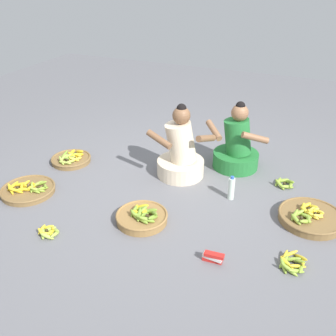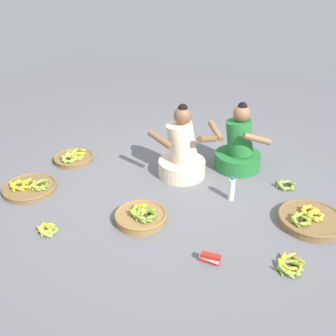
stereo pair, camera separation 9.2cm
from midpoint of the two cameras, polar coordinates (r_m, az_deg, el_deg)
The scene contains 12 objects.
ground_plane at distance 4.05m, azimuth 0.47°, elevation -3.10°, with size 10.00×10.00×0.00m, color slate.
vendor_woman_front at distance 4.18m, azimuth 1.28°, elevation 2.20°, with size 0.67×0.53×0.83m.
vendor_woman_behind at distance 4.42m, azimuth 9.57°, elevation 3.09°, with size 0.75×0.52×0.79m.
banana_basket_near_bicycle at distance 3.55m, azimuth -4.64°, elevation -7.26°, with size 0.48×0.48×0.16m.
banana_basket_back_center at distance 3.77m, azimuth 19.79°, elevation -6.86°, with size 0.59×0.59×0.15m.
banana_basket_mid_left at distance 4.71m, azimuth -14.76°, elevation 1.31°, with size 0.47×0.47×0.13m.
banana_basket_front_right at distance 4.23m, azimuth -20.70°, elevation -3.02°, with size 0.55×0.55×0.13m.
loose_bananas_front_left at distance 3.25m, azimuth 17.25°, elevation -13.34°, with size 0.23×0.29×0.10m.
loose_bananas_front_center at distance 4.26m, azimuth 16.36°, elevation -2.21°, with size 0.22×0.23×0.10m.
loose_bananas_near_vendor at distance 3.58m, azimuth -18.07°, elevation -9.00°, with size 0.21×0.20×0.08m.
water_bottle at distance 3.87m, azimuth 8.73°, elevation -3.01°, with size 0.06×0.06×0.26m.
packet_carton_stack at distance 3.15m, azimuth 5.87°, elevation -13.08°, with size 0.18×0.07×0.09m.
Camera 1 is at (1.29, -3.19, 2.14)m, focal length 40.95 mm.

